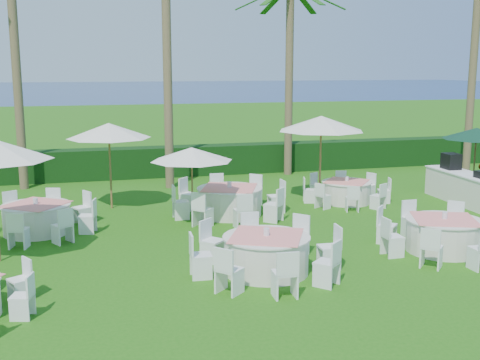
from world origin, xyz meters
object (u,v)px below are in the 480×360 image
at_px(umbrella_d, 321,123).
at_px(buffet_table, 471,189).
at_px(banquet_table_d, 37,218).
at_px(banquet_table_b, 266,253).
at_px(umbrella_b, 192,154).
at_px(banquet_table_e, 230,201).
at_px(umbrella_green, 477,133).
at_px(banquet_table_c, 444,234).
at_px(banquet_table_f, 346,191).
at_px(umbrella_c, 109,131).

height_order(umbrella_d, buffet_table, umbrella_d).
height_order(banquet_table_d, buffet_table, buffet_table).
height_order(banquet_table_b, buffet_table, buffet_table).
distance_m(banquet_table_b, umbrella_b, 4.76).
relative_size(banquet_table_d, banquet_table_e, 0.93).
bearing_deg(umbrella_green, banquet_table_c, -130.79).
relative_size(banquet_table_e, banquet_table_f, 1.21).
bearing_deg(buffet_table, banquet_table_e, 174.53).
distance_m(banquet_table_d, umbrella_c, 3.80).
bearing_deg(banquet_table_c, umbrella_d, 97.42).
relative_size(umbrella_d, buffet_table, 0.66).
bearing_deg(umbrella_d, umbrella_b, -157.67).
xyz_separation_m(umbrella_c, umbrella_green, (12.60, -0.82, -0.36)).
bearing_deg(banquet_table_d, umbrella_d, 10.80).
bearing_deg(umbrella_b, umbrella_d, 22.33).
bearing_deg(umbrella_green, buffet_table, -127.23).
height_order(banquet_table_c, umbrella_c, umbrella_c).
xyz_separation_m(banquet_table_b, banquet_table_e, (0.47, 5.19, 0.01)).
relative_size(umbrella_b, umbrella_green, 0.98).
bearing_deg(umbrella_d, banquet_table_f, -30.79).
bearing_deg(umbrella_c, banquet_table_e, -28.90).
bearing_deg(banquet_table_d, umbrella_b, -2.97).
distance_m(banquet_table_e, umbrella_c, 4.36).
xyz_separation_m(banquet_table_f, umbrella_green, (5.07, 0.36, 1.73)).
height_order(banquet_table_c, banquet_table_e, banquet_table_e).
distance_m(banquet_table_e, umbrella_green, 9.42).
relative_size(banquet_table_c, banquet_table_e, 0.94).
bearing_deg(umbrella_c, buffet_table, -13.13).
relative_size(banquet_table_b, umbrella_b, 1.43).
relative_size(banquet_table_f, umbrella_b, 1.22).
height_order(banquet_table_d, banquet_table_f, banquet_table_d).
relative_size(banquet_table_d, umbrella_d, 1.11).
bearing_deg(banquet_table_e, banquet_table_d, -174.31).
bearing_deg(umbrella_c, umbrella_d, -6.11).
relative_size(banquet_table_b, banquet_table_e, 0.97).
height_order(banquet_table_f, umbrella_b, umbrella_b).
height_order(banquet_table_b, banquet_table_e, banquet_table_e).
xyz_separation_m(banquet_table_c, banquet_table_e, (-4.15, 4.81, 0.03)).
bearing_deg(umbrella_c, banquet_table_f, -8.91).
distance_m(banquet_table_d, banquet_table_e, 5.52).
height_order(umbrella_b, umbrella_green, umbrella_green).
xyz_separation_m(umbrella_b, umbrella_green, (10.49, 1.81, 0.09)).
bearing_deg(banquet_table_f, buffet_table, -21.27).
xyz_separation_m(banquet_table_e, buffet_table, (7.85, -0.75, 0.08)).
xyz_separation_m(banquet_table_d, banquet_table_e, (5.49, 0.55, 0.03)).
height_order(banquet_table_e, umbrella_c, umbrella_c).
height_order(banquet_table_e, umbrella_b, umbrella_b).
xyz_separation_m(banquet_table_e, umbrella_d, (3.38, 1.15, 2.14)).
bearing_deg(umbrella_green, umbrella_d, 179.04).
height_order(banquet_table_d, banquet_table_e, banquet_table_e).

